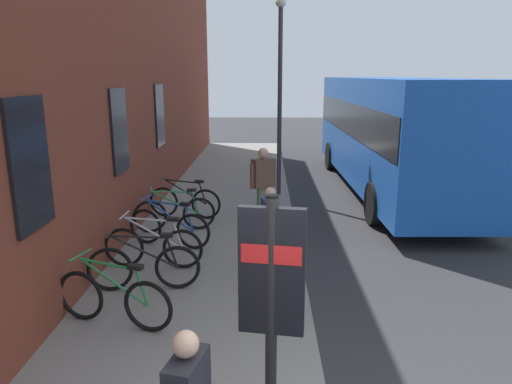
{
  "coord_description": "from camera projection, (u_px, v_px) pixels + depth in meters",
  "views": [
    {
      "loc": [
        -3.44,
        0.67,
        3.44
      ],
      "look_at": [
        4.42,
        0.84,
        1.48
      ],
      "focal_mm": 33.04,
      "sensor_mm": 36.0,
      "label": 1
    }
  ],
  "objects": [
    {
      "name": "station_facade",
      "position": [
        143.0,
        33.0,
        11.88
      ],
      "size": [
        22.0,
        0.65,
        8.96
      ],
      "color": "brown",
      "rests_on": "ground"
    },
    {
      "name": "bicycle_end_of_row",
      "position": [
        144.0,
        267.0,
        7.39
      ],
      "size": [
        0.48,
        1.77,
        0.97
      ],
      "color": "black",
      "rests_on": "sidewalk_pavement"
    },
    {
      "name": "bicycle_under_window",
      "position": [
        154.0,
        247.0,
        8.26
      ],
      "size": [
        0.48,
        1.77,
        0.97
      ],
      "color": "black",
      "rests_on": "sidewalk_pavement"
    },
    {
      "name": "bicycle_far_end",
      "position": [
        169.0,
        227.0,
        9.29
      ],
      "size": [
        0.65,
        1.71,
        0.97
      ],
      "color": "black",
      "rests_on": "sidewalk_pavement"
    },
    {
      "name": "pedestrian_near_bus",
      "position": [
        263.0,
        178.0,
        10.57
      ],
      "size": [
        0.47,
        0.58,
        1.75
      ],
      "color": "#4C724C",
      "rests_on": "sidewalk_pavement"
    },
    {
      "name": "ground",
      "position": [
        344.0,
        242.0,
        9.96
      ],
      "size": [
        60.0,
        60.0,
        0.0
      ],
      "primitive_type": "plane",
      "color": "#2D2D30"
    },
    {
      "name": "pedestrian_by_facade",
      "position": [
        270.0,
        222.0,
        7.9
      ],
      "size": [
        0.57,
        0.31,
        1.51
      ],
      "color": "#723F72",
      "rests_on": "sidewalk_pavement"
    },
    {
      "name": "bicycle_nearest_sign",
      "position": [
        175.0,
        214.0,
        10.21
      ],
      "size": [
        0.58,
        1.74,
        0.97
      ],
      "color": "black",
      "rests_on": "sidewalk_pavement"
    },
    {
      "name": "city_bus",
      "position": [
        390.0,
        128.0,
        13.94
      ],
      "size": [
        10.55,
        2.8,
        3.35
      ],
      "color": "#1951B2",
      "rests_on": "ground"
    },
    {
      "name": "transit_info_sign",
      "position": [
        272.0,
        289.0,
        3.89
      ],
      "size": [
        0.17,
        0.56,
        2.4
      ],
      "color": "black",
      "rests_on": "sidewalk_pavement"
    },
    {
      "name": "sidewalk_pavement",
      "position": [
        223.0,
        212.0,
        11.94
      ],
      "size": [
        24.0,
        3.5,
        0.12
      ],
      "primitive_type": "cube",
      "color": "gray",
      "rests_on": "ground"
    },
    {
      "name": "street_lamp",
      "position": [
        280.0,
        82.0,
        12.71
      ],
      "size": [
        0.28,
        0.28,
        5.29
      ],
      "color": "#333338",
      "rests_on": "sidewalk_pavement"
    },
    {
      "name": "bicycle_by_door",
      "position": [
        114.0,
        299.0,
        6.32
      ],
      "size": [
        0.64,
        1.72,
        0.97
      ],
      "color": "black",
      "rests_on": "sidewalk_pavement"
    },
    {
      "name": "bicycle_mid_rack",
      "position": [
        185.0,
        202.0,
        11.18
      ],
      "size": [
        0.5,
        1.75,
        0.97
      ],
      "color": "black",
      "rests_on": "sidewalk_pavement"
    }
  ]
}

